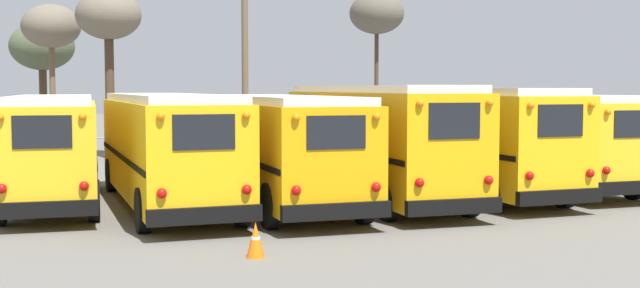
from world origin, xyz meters
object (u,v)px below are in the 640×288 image
Objects in this scene: bare_tree_2 at (51,28)px; traffic_cone at (256,240)px; school_bus_5 at (532,136)px; bare_tree_1 at (377,15)px; utility_pole at (245,57)px; school_bus_4 at (460,136)px; bare_tree_0 at (109,19)px; bare_tree_3 at (42,48)px; school_bus_1 at (166,145)px; school_bus_2 at (279,145)px; school_bus_0 at (53,145)px; school_bus_3 at (374,138)px.

bare_tree_2 is 26.72m from traffic_cone.
bare_tree_1 is at bearing 83.00° from school_bus_5.
utility_pole reaches higher than traffic_cone.
bare_tree_2 is (-12.46, 18.24, 4.34)m from school_bus_4.
bare_tree_3 is at bearing 114.44° from bare_tree_0.
bare_tree_0 is 3.69m from bare_tree_2.
school_bus_1 is 23.59m from bare_tree_3.
school_bus_4 is 1.53× the size of bare_tree_3.
school_bus_4 reaches higher than school_bus_1.
school_bus_4 is 1.34× the size of bare_tree_0.
bare_tree_0 is (-3.91, 16.62, 4.70)m from school_bus_2.
bare_tree_1 is at bearing 65.36° from traffic_cone.
school_bus_4 reaches higher than school_bus_0.
bare_tree_0 reaches higher than school_bus_4.
traffic_cone is (0.95, -7.17, -1.34)m from school_bus_1.
school_bus_1 is 27.50m from bare_tree_1.
bare_tree_3 reaches higher than school_bus_4.
bare_tree_0 reaches higher than school_bus_0.
school_bus_0 is 15.27m from bare_tree_0.
traffic_cone is (-4.12, -21.57, -4.29)m from utility_pole.
bare_tree_2 is (-9.47, 18.68, 4.31)m from school_bus_3.
school_bus_2 is at bearing -13.27° from school_bus_1.
school_bus_4 is 1.16× the size of bare_tree_1.
bare_tree_3 is (-0.62, 4.39, -0.75)m from bare_tree_2.
school_bus_2 is 0.96× the size of school_bus_4.
school_bus_3 is 18.06m from bare_tree_0.
school_bus_4 is at bearing 8.29° from school_bus_3.
bare_tree_2 is (-2.57, 2.63, -0.27)m from bare_tree_0.
school_bus_1 reaches higher than school_bus_0.
school_bus_4 is 22.52m from bare_tree_2.
school_bus_5 is at bearing -1.92° from school_bus_0.
school_bus_1 is 5.97m from school_bus_3.
school_bus_0 is 9.65m from traffic_cone.
utility_pole is (-3.90, 14.10, 2.88)m from school_bus_4.
school_bus_4 is 14.91m from utility_pole.
school_bus_0 is at bearing -88.27° from bare_tree_2.
bare_tree_3 is at bearing 106.73° from school_bus_2.
bare_tree_0 is 1.14× the size of bare_tree_3.
bare_tree_3 is at bearing 137.07° from utility_pole.
bare_tree_0 reaches higher than traffic_cone.
school_bus_0 is 9.11m from school_bus_3.
bare_tree_1 is at bearing 12.53° from bare_tree_2.
school_bus_1 reaches higher than school_bus_5.
traffic_cone is at bearing -107.51° from school_bus_2.
school_bus_0 is 1.09× the size of utility_pole.
bare_tree_0 is 7.78m from bare_tree_3.
bare_tree_2 is at bearing 91.73° from school_bus_0.
school_bus_5 is 27.41m from bare_tree_3.
utility_pole is 6.42m from bare_tree_0.
traffic_cone is (-5.02, -7.03, -1.44)m from school_bus_3.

